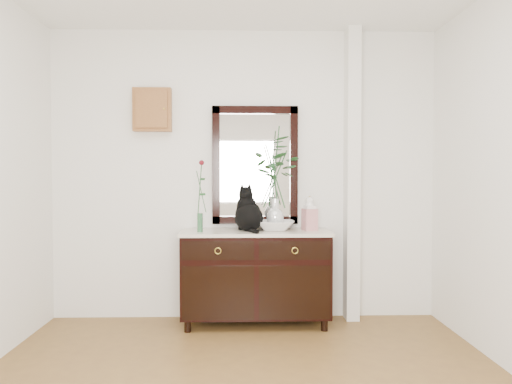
{
  "coord_description": "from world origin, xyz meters",
  "views": [
    {
      "loc": [
        -0.02,
        -2.71,
        1.35
      ],
      "look_at": [
        0.1,
        1.63,
        1.2
      ],
      "focal_mm": 35.0,
      "sensor_mm": 36.0,
      "label": 1
    }
  ],
  "objects_px": {
    "ginger_jar": "(310,213)",
    "lotus_bowl": "(275,225)",
    "sideboard": "(256,272)",
    "cat": "(249,209)"
  },
  "relations": [
    {
      "from": "lotus_bowl",
      "to": "ginger_jar",
      "type": "xyz_separation_m",
      "value": [
        0.31,
        -0.01,
        0.11
      ]
    },
    {
      "from": "sideboard",
      "to": "lotus_bowl",
      "type": "xyz_separation_m",
      "value": [
        0.18,
        0.03,
        0.42
      ]
    },
    {
      "from": "cat",
      "to": "lotus_bowl",
      "type": "relative_size",
      "value": 1.12
    },
    {
      "from": "sideboard",
      "to": "cat",
      "type": "relative_size",
      "value": 3.38
    },
    {
      "from": "cat",
      "to": "lotus_bowl",
      "type": "xyz_separation_m",
      "value": [
        0.24,
        0.04,
        -0.15
      ]
    },
    {
      "from": "sideboard",
      "to": "ginger_jar",
      "type": "bearing_deg",
      "value": 2.08
    },
    {
      "from": "sideboard",
      "to": "ginger_jar",
      "type": "height_order",
      "value": "ginger_jar"
    },
    {
      "from": "ginger_jar",
      "to": "lotus_bowl",
      "type": "bearing_deg",
      "value": 177.34
    },
    {
      "from": "sideboard",
      "to": "cat",
      "type": "distance_m",
      "value": 0.58
    },
    {
      "from": "sideboard",
      "to": "lotus_bowl",
      "type": "height_order",
      "value": "lotus_bowl"
    }
  ]
}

